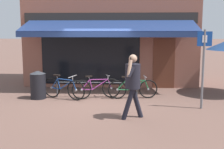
{
  "coord_description": "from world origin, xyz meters",
  "views": [
    {
      "loc": [
        1.08,
        -9.29,
        2.39
      ],
      "look_at": [
        0.64,
        -0.67,
        1.05
      ],
      "focal_mm": 45.0,
      "sensor_mm": 36.0,
      "label": 1
    }
  ],
  "objects_px": {
    "litter_bin": "(38,85)",
    "parking_sign": "(204,61)",
    "pedestrian_adult": "(133,80)",
    "bicycle_blue": "(63,88)",
    "bicycle_purple": "(97,88)",
    "bicycle_green": "(133,88)"
  },
  "relations": [
    {
      "from": "litter_bin",
      "to": "parking_sign",
      "type": "distance_m",
      "value": 5.67
    },
    {
      "from": "pedestrian_adult",
      "to": "litter_bin",
      "type": "distance_m",
      "value": 3.99
    },
    {
      "from": "bicycle_blue",
      "to": "bicycle_purple",
      "type": "height_order",
      "value": "bicycle_blue"
    },
    {
      "from": "bicycle_blue",
      "to": "parking_sign",
      "type": "height_order",
      "value": "parking_sign"
    },
    {
      "from": "bicycle_blue",
      "to": "bicycle_green",
      "type": "xyz_separation_m",
      "value": [
        2.46,
        0.18,
        -0.02
      ]
    },
    {
      "from": "bicycle_blue",
      "to": "litter_bin",
      "type": "bearing_deg",
      "value": -158.84
    },
    {
      "from": "parking_sign",
      "to": "bicycle_purple",
      "type": "bearing_deg",
      "value": 161.12
    },
    {
      "from": "parking_sign",
      "to": "bicycle_blue",
      "type": "bearing_deg",
      "value": 167.41
    },
    {
      "from": "bicycle_green",
      "to": "parking_sign",
      "type": "xyz_separation_m",
      "value": [
        2.11,
        -1.2,
        1.13
      ]
    },
    {
      "from": "bicycle_green",
      "to": "pedestrian_adult",
      "type": "relative_size",
      "value": 0.99
    },
    {
      "from": "bicycle_blue",
      "to": "pedestrian_adult",
      "type": "distance_m",
      "value": 3.28
    },
    {
      "from": "bicycle_purple",
      "to": "bicycle_green",
      "type": "bearing_deg",
      "value": -16.03
    },
    {
      "from": "bicycle_blue",
      "to": "bicycle_purple",
      "type": "xyz_separation_m",
      "value": [
        1.17,
        0.14,
        -0.01
      ]
    },
    {
      "from": "bicycle_blue",
      "to": "bicycle_purple",
      "type": "distance_m",
      "value": 1.18
    },
    {
      "from": "litter_bin",
      "to": "pedestrian_adult",
      "type": "bearing_deg",
      "value": -32.96
    },
    {
      "from": "bicycle_blue",
      "to": "bicycle_green",
      "type": "height_order",
      "value": "bicycle_blue"
    },
    {
      "from": "parking_sign",
      "to": "pedestrian_adult",
      "type": "bearing_deg",
      "value": -152.92
    },
    {
      "from": "bicycle_blue",
      "to": "bicycle_green",
      "type": "distance_m",
      "value": 2.46
    },
    {
      "from": "bicycle_blue",
      "to": "bicycle_green",
      "type": "bearing_deg",
      "value": 26.52
    },
    {
      "from": "bicycle_purple",
      "to": "parking_sign",
      "type": "relative_size",
      "value": 0.71
    },
    {
      "from": "bicycle_blue",
      "to": "bicycle_purple",
      "type": "bearing_deg",
      "value": 29.3
    },
    {
      "from": "litter_bin",
      "to": "bicycle_blue",
      "type": "bearing_deg",
      "value": -1.14
    }
  ]
}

